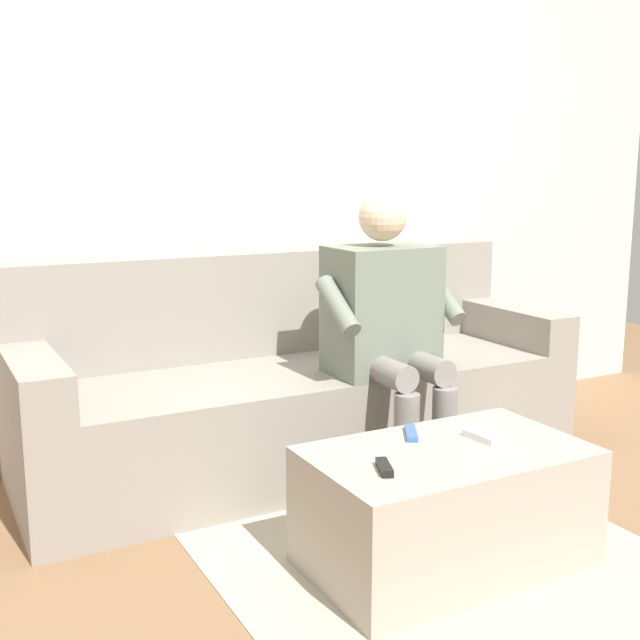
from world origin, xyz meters
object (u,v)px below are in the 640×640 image
object	(u,v)px
couch	(298,390)
remote_blue	(411,433)
remote_white	(481,437)
person_solo_seated	(387,319)
coffee_table	(446,507)
remote_black	(384,467)

from	to	relation	value
couch	remote_blue	world-z (taller)	couch
remote_blue	couch	bearing A→B (deg)	28.37
remote_white	remote_blue	world-z (taller)	remote_white
person_solo_seated	remote_white	bearing A→B (deg)	83.54
remote_white	person_solo_seated	bearing A→B (deg)	-12.20
person_solo_seated	coffee_table	bearing A→B (deg)	72.39
person_solo_seated	remote_black	xyz separation A→B (m)	(0.52, 0.79, -0.28)
person_solo_seated	remote_black	distance (m)	0.99
couch	coffee_table	xyz separation A→B (m)	(0.00, 1.10, -0.13)
couch	coffee_table	distance (m)	1.11
coffee_table	remote_black	distance (m)	0.36
remote_black	remote_blue	world-z (taller)	remote_black
remote_black	couch	bearing A→B (deg)	7.54
person_solo_seated	remote_black	world-z (taller)	person_solo_seated
remote_white	remote_black	size ratio (longest dim) A/B	1.15
remote_black	remote_blue	xyz separation A→B (m)	(-0.26, -0.23, -0.00)
coffee_table	remote_blue	bearing A→B (deg)	-79.89
coffee_table	remote_black	world-z (taller)	remote_black
person_solo_seated	remote_blue	xyz separation A→B (m)	(0.26, 0.56, -0.28)
coffee_table	remote_blue	world-z (taller)	remote_blue
remote_white	couch	bearing A→B (deg)	2.14
remote_black	coffee_table	bearing A→B (deg)	-55.89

